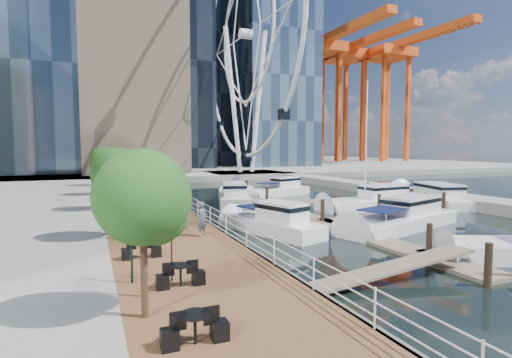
{
  "coord_description": "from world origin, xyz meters",
  "views": [
    {
      "loc": [
        -12.65,
        -16.9,
        5.63
      ],
      "look_at": [
        -0.09,
        13.31,
        3.0
      ],
      "focal_mm": 28.0,
      "sensor_mm": 36.0,
      "label": 1
    }
  ],
  "objects": [
    {
      "name": "ground",
      "position": [
        0.0,
        0.0,
        0.0
      ],
      "size": [
        520.0,
        520.0,
        0.0
      ],
      "primitive_type": "plane",
      "color": "black",
      "rests_on": "ground"
    },
    {
      "name": "boardwalk",
      "position": [
        -9.0,
        15.0,
        0.5
      ],
      "size": [
        6.0,
        60.0,
        1.0
      ],
      "primitive_type": "cube",
      "color": "brown",
      "rests_on": "ground"
    },
    {
      "name": "seawall",
      "position": [
        -6.0,
        15.0,
        0.5
      ],
      "size": [
        0.25,
        60.0,
        1.0
      ],
      "primitive_type": "cube",
      "color": "#595954",
      "rests_on": "ground"
    },
    {
      "name": "land_far",
      "position": [
        0.0,
        102.0,
        0.5
      ],
      "size": [
        200.0,
        114.0,
        1.0
      ],
      "primitive_type": "cube",
      "color": "gray",
      "rests_on": "ground"
    },
    {
      "name": "breakwater",
      "position": [
        20.0,
        20.0,
        0.5
      ],
      "size": [
        4.0,
        60.0,
        1.0
      ],
      "primitive_type": "cube",
      "color": "gray",
      "rests_on": "ground"
    },
    {
      "name": "pier",
      "position": [
        14.0,
        52.0,
        0.5
      ],
      "size": [
        14.0,
        12.0,
        1.0
      ],
      "primitive_type": "cube",
      "color": "gray",
      "rests_on": "ground"
    },
    {
      "name": "railing",
      "position": [
        -6.1,
        15.0,
        1.52
      ],
      "size": [
        0.1,
        60.0,
        1.05
      ],
      "primitive_type": null,
      "color": "white",
      "rests_on": "boardwalk"
    },
    {
      "name": "floating_docks",
      "position": [
        7.97,
        9.98,
        0.49
      ],
      "size": [
        16.0,
        34.0,
        2.6
      ],
      "color": "#6D6051",
      "rests_on": "ground"
    },
    {
      "name": "ferris_wheel",
      "position": [
        14.0,
        52.0,
        25.92
      ],
      "size": [
        5.8,
        45.6,
        47.8
      ],
      "color": "white",
      "rests_on": "ground"
    },
    {
      "name": "port_cranes",
      "position": [
        67.67,
        95.67,
        20.0
      ],
      "size": [
        40.0,
        52.0,
        38.0
      ],
      "color": "#D84C14",
      "rests_on": "ground"
    },
    {
      "name": "street_trees",
      "position": [
        -11.4,
        14.0,
        4.29
      ],
      "size": [
        2.6,
        42.6,
        4.6
      ],
      "color": "#3F2B1C",
      "rests_on": "ground"
    },
    {
      "name": "cafe_tables",
      "position": [
        -10.4,
        -2.0,
        1.37
      ],
      "size": [
        2.5,
        13.7,
        0.74
      ],
      "color": "black",
      "rests_on": "ground"
    },
    {
      "name": "yacht_foreground",
      "position": [
        7.16,
        4.45,
        0.0
      ],
      "size": [
        11.7,
        6.27,
        2.15
      ],
      "primitive_type": null,
      "rotation": [
        0.0,
        0.0,
        1.87
      ],
      "color": "silver",
      "rests_on": "ground"
    },
    {
      "name": "pedestrian_near",
      "position": [
        -7.36,
        3.06,
        1.9
      ],
      "size": [
        0.78,
        0.75,
        1.8
      ],
      "primitive_type": "imported",
      "rotation": [
        0.0,
        0.0,
        0.7
      ],
      "color": "#484C60",
      "rests_on": "boardwalk"
    },
    {
      "name": "pedestrian_mid",
      "position": [
        -6.5,
        19.46,
        1.93
      ],
      "size": [
        0.71,
        0.91,
        1.87
      ],
      "primitive_type": "imported",
      "rotation": [
        0.0,
        0.0,
        -1.57
      ],
      "color": "gray",
      "rests_on": "boardwalk"
    },
    {
      "name": "pedestrian_far",
      "position": [
        -9.63,
        30.1,
        1.82
      ],
      "size": [
        0.97,
        0.41,
        1.65
      ],
      "primitive_type": "imported",
      "rotation": [
        0.0,
        0.0,
        3.13
      ],
      "color": "#373D45",
      "rests_on": "boardwalk"
    },
    {
      "name": "moored_yachts",
      "position": [
        10.02,
        12.61,
        0.0
      ],
      "size": [
        26.25,
        34.19,
        11.5
      ],
      "color": "white",
      "rests_on": "ground"
    },
    {
      "name": "cafe_seating",
      "position": [
        -10.96,
        -3.73,
        2.16
      ],
      "size": [
        4.21,
        4.65,
        2.47
      ],
      "color": "#0E361E",
      "rests_on": "ground"
    }
  ]
}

